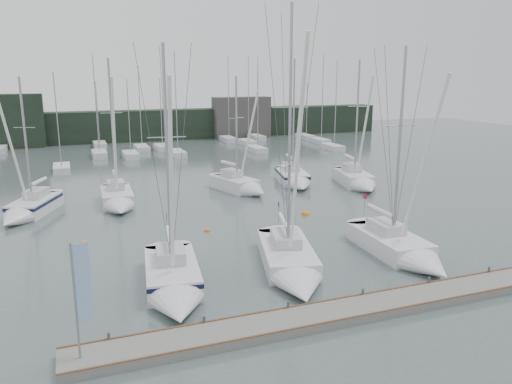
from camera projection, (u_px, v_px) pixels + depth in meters
ground at (291, 277)px, 27.50m from camera, size 160.00×160.00×0.00m
dock at (336, 313)px, 22.91m from camera, size 24.00×2.00×0.40m
far_treeline at (136, 126)px, 83.32m from camera, size 90.00×4.00×5.00m
far_building_left at (1, 122)px, 74.25m from camera, size 12.00×3.00×8.00m
far_building_right at (242, 117)px, 87.49m from camera, size 10.00×3.00×7.00m
mast_forest at (164, 150)px, 70.32m from camera, size 54.40×27.13×14.11m
sailboat_near_left at (174, 284)px, 25.17m from camera, size 3.81×8.92×13.31m
sailboat_near_center at (293, 268)px, 27.49m from camera, size 5.22×9.92×15.56m
sailboat_near_right at (406, 252)px, 29.84m from camera, size 3.24×9.12×13.47m
sailboat_mid_a at (27, 210)px, 38.86m from camera, size 5.13×8.02×11.50m
sailboat_mid_b at (118, 201)px, 41.62m from camera, size 2.78×7.66×12.99m
sailboat_mid_c at (243, 186)px, 46.96m from camera, size 4.38×7.41×11.50m
sailboat_mid_d at (295, 179)px, 50.01m from camera, size 4.32×8.44×13.24m
sailboat_mid_e at (358, 181)px, 49.14m from camera, size 4.39×8.66×13.06m
buoy_a at (207, 231)px, 35.59m from camera, size 0.44×0.44×0.44m
buoy_b at (305, 214)px, 39.75m from camera, size 0.65×0.65×0.65m
buoy_c at (84, 243)px, 33.00m from camera, size 0.44×0.44×0.44m
dock_banner at (80, 290)px, 18.48m from camera, size 0.66×0.32×4.62m
seagull at (283, 166)px, 26.35m from camera, size 0.91×0.43×0.18m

